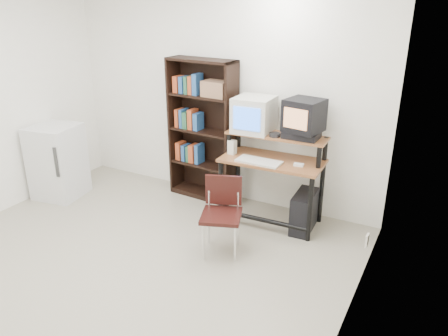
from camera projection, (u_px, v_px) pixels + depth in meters
The scene contains 17 objects.
floor at pixel (113, 273), 3.97m from camera, with size 4.00×4.00×0.01m, color #A59E88.
back_wall at pixel (219, 92), 5.13m from camera, with size 4.00×0.01×2.60m, color white.
right_wall at pixel (349, 184), 2.61m from camera, with size 0.01×4.00×2.60m, color white.
computer_desk at pixel (273, 164), 4.67m from camera, with size 1.10×0.58×0.98m.
crt_monitor at pixel (254, 115), 4.70m from camera, with size 0.42×0.43×0.38m.
vcr at pixel (301, 135), 4.50m from camera, with size 0.36×0.26×0.08m, color black.
crt_tv at pixel (304, 115), 4.45m from camera, with size 0.41×0.40×0.33m.
cd_spindle at pixel (275, 135), 4.55m from camera, with size 0.12×0.12×0.05m, color #26262B.
keyboard at pixel (259, 162), 4.54m from camera, with size 0.47×0.21×0.04m, color beige.
mousepad at pixel (297, 167), 4.46m from camera, with size 0.22×0.18×0.01m, color black.
mouse at pixel (299, 165), 4.45m from camera, with size 0.10×0.06×0.03m, color white.
desk_speaker at pixel (232, 148), 4.77m from camera, with size 0.08×0.07×0.17m, color beige.
pc_tower at pixel (304, 212), 4.65m from camera, with size 0.20×0.45×0.42m, color black.
school_chair at pixel (222, 208), 4.19m from camera, with size 0.48×0.48×0.75m.
bookshelf at pixel (204, 128), 5.23m from camera, with size 0.86×0.34×1.69m.
mini_fridge at pixel (58, 161), 5.37m from camera, with size 0.61×0.61×0.90m.
wall_outlet at pixel (367, 240), 3.92m from camera, with size 0.02×0.08×0.12m, color beige.
Camera 1 is at (2.48, -2.46, 2.34)m, focal length 35.00 mm.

